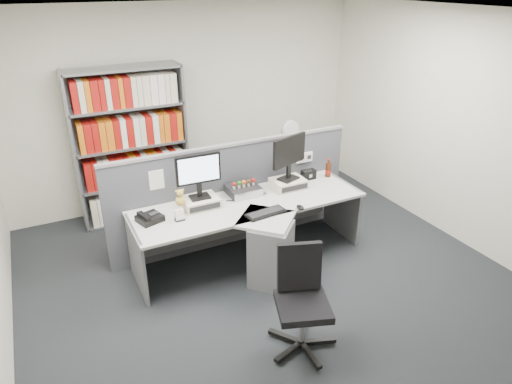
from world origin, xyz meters
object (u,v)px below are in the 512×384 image
desk (258,232)px  desktop_pc (243,190)px  shelving_unit (131,148)px  desk_calendar (179,216)px  monitor_left (198,173)px  desk_phone (149,218)px  office_chair (301,296)px  filing_cabinet (289,176)px  speaker (308,175)px  mouse (300,207)px  monitor_right (289,154)px  keyboard (266,213)px  desk_fan (290,133)px  cola_bottle (328,170)px

desk → desktop_pc: bearing=85.4°
shelving_unit → desk_calendar: bearing=-86.9°
monitor_left → desk_phone: bearing=-171.3°
monitor_left → office_chair: size_ratio=0.53×
desk → filing_cabinet: desk is taller
speaker → mouse: bearing=-128.5°
monitor_right → keyboard: size_ratio=1.17×
desk → speaker: bearing=27.3°
desktop_pc → desk_phone: 1.14m
office_chair → desk_fan: bearing=61.8°
shelving_unit → filing_cabinet: 2.24m
desk_phone → speaker: speaker is taller
office_chair → desk: bearing=81.1°
desk_phone → cola_bottle: bearing=3.5°
desk → filing_cabinet: size_ratio=3.71×
mouse → filing_cabinet: size_ratio=0.16×
filing_cabinet → desk_fan: size_ratio=1.45×
cola_bottle → desk_fan: bearing=89.2°
office_chair → desk_phone: bearing=121.4°
cola_bottle → office_chair: 2.15m
desk → office_chair: size_ratio=2.81×
monitor_left → keyboard: size_ratio=1.10×
desk_calendar → desk_fan: bearing=31.2°
desk_fan → office_chair: 2.98m
monitor_right → keyboard: bearing=-138.8°
desk_fan → speaker: bearing=-106.3°
cola_bottle → monitor_right: bearing=-175.2°
mouse → desk_calendar: desk_calendar is taller
desk_phone → office_chair: (0.91, -1.48, -0.26)m
keyboard → desk_phone: size_ratio=1.58×
desktop_pc → filing_cabinet: desktop_pc is taller
desk_calendar → desk_fan: (2.01, 1.22, 0.23)m
speaker → office_chair: office_chair is taller
desktop_pc → office_chair: size_ratio=0.38×
desktop_pc → filing_cabinet: size_ratio=0.51×
keyboard → desk_fan: size_ratio=0.93×
cola_bottle → monitor_left: bearing=-178.3°
monitor_left → speaker: (1.44, 0.10, -0.34)m
desk → keyboard: keyboard is taller
desktop_pc → office_chair: 1.68m
mouse → desk_phone: (-1.51, 0.46, 0.02)m
office_chair → keyboard: bearing=78.4°
keyboard → desk_calendar: (-0.85, 0.28, 0.04)m
mouse → desk: bearing=158.9°
speaker → desk_fan: (0.27, 0.92, 0.22)m
monitor_left → monitor_right: size_ratio=0.94×
monitor_left → speaker: size_ratio=2.85×
keyboard → cola_bottle: 1.27m
monitor_right → filing_cabinet: size_ratio=0.75×
desk_calendar → office_chair: office_chair is taller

